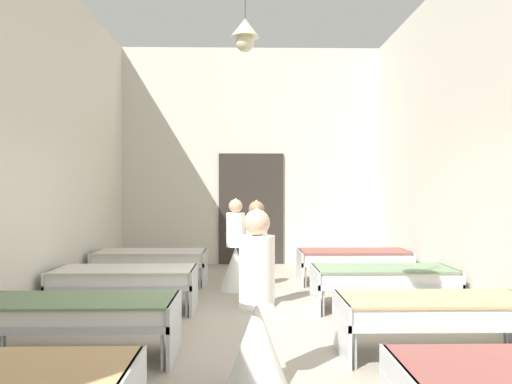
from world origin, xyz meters
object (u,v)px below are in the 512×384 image
object	(u,v)px
bed_left_row_1	(78,313)
bed_right_row_3	(353,258)
nurse_near_aisle	(236,257)
bed_right_row_1	(436,311)
bed_right_row_2	(383,277)
nurse_far_aisle	(256,269)
bed_left_row_2	(125,278)
bed_left_row_3	(151,259)
nurse_mid_aisle	(257,322)

from	to	relation	value
bed_left_row_1	bed_right_row_3	size ratio (longest dim) A/B	1.00
bed_left_row_1	nurse_near_aisle	distance (m)	3.58
bed_right_row_1	nurse_near_aisle	world-z (taller)	nurse_near_aisle
bed_right_row_1	bed_right_row_2	xyz separation A→B (m)	(0.00, 1.90, 0.00)
bed_right_row_3	nurse_far_aisle	bearing A→B (deg)	-135.14
bed_right_row_1	nurse_near_aisle	bearing A→B (deg)	121.87
bed_right_row_2	nurse_near_aisle	distance (m)	2.44
bed_left_row_1	bed_right_row_3	world-z (taller)	same
bed_left_row_2	bed_left_row_3	world-z (taller)	same
nurse_near_aisle	nurse_mid_aisle	world-z (taller)	same
bed_left_row_3	nurse_near_aisle	distance (m)	1.56
nurse_near_aisle	bed_left_row_2	bearing A→B (deg)	-64.34
bed_left_row_2	bed_left_row_3	bearing A→B (deg)	90.00
bed_left_row_2	bed_right_row_2	world-z (taller)	same
nurse_near_aisle	nurse_mid_aisle	size ratio (longest dim) A/B	1.00
bed_left_row_1	nurse_far_aisle	xyz separation A→B (m)	(1.78, 2.09, 0.09)
bed_right_row_1	bed_left_row_3	xyz separation A→B (m)	(-3.49, 3.80, 0.00)
bed_right_row_2	bed_left_row_3	bearing A→B (deg)	151.45
bed_left_row_1	nurse_near_aisle	size ratio (longest dim) A/B	1.28
bed_left_row_3	bed_right_row_3	size ratio (longest dim) A/B	1.00
bed_left_row_2	nurse_near_aisle	world-z (taller)	nurse_near_aisle
bed_left_row_3	nurse_mid_aisle	xyz separation A→B (m)	(1.72, -4.51, 0.09)
bed_right_row_2	nurse_near_aisle	world-z (taller)	nurse_near_aisle
bed_left_row_1	bed_right_row_1	bearing A→B (deg)	0.00
nurse_near_aisle	nurse_far_aisle	xyz separation A→B (m)	(0.31, -1.17, 0.00)
bed_right_row_2	nurse_near_aisle	bearing A→B (deg)	146.13
nurse_mid_aisle	bed_left_row_1	bearing A→B (deg)	-84.42
nurse_near_aisle	bed_right_row_1	bearing A→B (deg)	14.63
bed_left_row_1	bed_left_row_2	bearing A→B (deg)	90.00
bed_left_row_2	bed_right_row_3	xyz separation A→B (m)	(3.49, 1.90, 0.00)
bed_left_row_2	nurse_far_aisle	world-z (taller)	nurse_far_aisle
bed_left_row_1	bed_right_row_1	size ratio (longest dim) A/B	1.00
bed_left_row_3	bed_right_row_2	bearing A→B (deg)	-28.55
bed_right_row_1	bed_left_row_2	bearing A→B (deg)	151.45
bed_right_row_1	bed_left_row_3	bearing A→B (deg)	132.58
bed_right_row_1	nurse_mid_aisle	distance (m)	1.91
bed_left_row_3	nurse_far_aisle	world-z (taller)	nurse_far_aisle
bed_right_row_3	nurse_mid_aisle	size ratio (longest dim) A/B	1.28
bed_right_row_2	nurse_far_aisle	xyz separation A→B (m)	(-1.72, 0.19, 0.09)
bed_left_row_2	bed_left_row_1	bearing A→B (deg)	-90.00
bed_right_row_1	bed_left_row_2	distance (m)	3.98
bed_right_row_1	nurse_mid_aisle	bearing A→B (deg)	-158.19
bed_right_row_2	nurse_far_aisle	size ratio (longest dim) A/B	1.28
bed_left_row_1	bed_right_row_2	bearing A→B (deg)	28.55
bed_right_row_1	bed_left_row_2	xyz separation A→B (m)	(-3.49, 1.90, 0.00)
bed_right_row_2	nurse_mid_aisle	xyz separation A→B (m)	(-1.77, -2.61, 0.09)
bed_left_row_2	bed_left_row_3	xyz separation A→B (m)	(0.00, 1.90, 0.00)
bed_right_row_2	nurse_mid_aisle	distance (m)	3.16
bed_left_row_1	nurse_far_aisle	bearing A→B (deg)	49.68
bed_right_row_1	nurse_far_aisle	distance (m)	2.71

